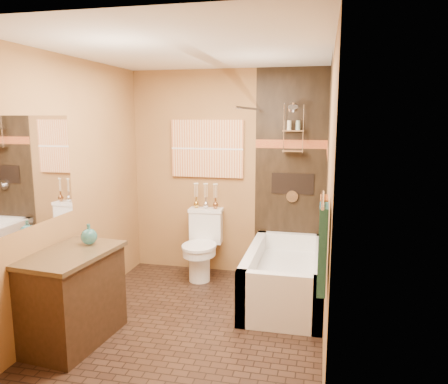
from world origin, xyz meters
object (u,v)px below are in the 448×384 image
(bathtub, at_px, (285,280))
(sunset_painting, at_px, (207,149))
(toilet, at_px, (202,244))
(vanity, at_px, (72,297))

(bathtub, bearing_deg, sunset_painting, 145.30)
(bathtub, bearing_deg, toilet, 156.47)
(sunset_painting, relative_size, vanity, 0.93)
(bathtub, relative_size, toilet, 1.83)
(sunset_painting, height_order, toilet, sunset_painting)
(sunset_painting, relative_size, bathtub, 0.60)
(sunset_painting, height_order, bathtub, sunset_painting)
(sunset_painting, distance_m, bathtub, 1.84)
(toilet, distance_m, vanity, 1.86)
(toilet, relative_size, vanity, 0.85)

